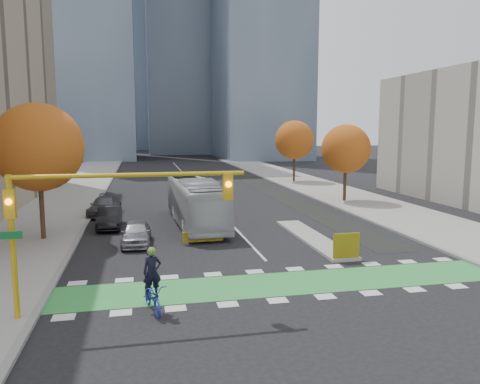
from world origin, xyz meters
name	(u,v)px	position (x,y,z in m)	size (l,w,h in m)	color
ground	(298,295)	(0.00, 0.00, 0.00)	(300.00, 300.00, 0.00)	black
sidewalk_west	(44,216)	(-13.50, 20.00, 0.07)	(7.00, 120.00, 0.15)	gray
sidewalk_east	(370,204)	(13.50, 20.00, 0.07)	(7.00, 120.00, 0.15)	gray
curb_west	(92,214)	(-10.00, 20.00, 0.07)	(0.30, 120.00, 0.16)	gray
curb_east	(332,206)	(10.00, 20.00, 0.07)	(0.30, 120.00, 0.16)	gray
bike_crossing	(287,283)	(0.00, 1.50, 0.01)	(20.00, 3.00, 0.01)	green
centre_line	(192,183)	(0.00, 40.00, 0.01)	(0.15, 70.00, 0.01)	silver
bike_lane_paint	(273,192)	(7.50, 30.00, 0.01)	(2.50, 50.00, 0.01)	black
median_island	(312,238)	(4.00, 9.00, 0.08)	(1.60, 10.00, 0.16)	gray
hazard_board	(346,246)	(4.00, 4.20, 0.80)	(1.40, 0.12, 1.30)	yellow
tower_ne	(260,20)	(20.00, 85.00, 30.00)	(18.00, 24.00, 60.00)	#47566B
tower_far	(144,22)	(-4.00, 140.00, 40.00)	(26.00, 26.00, 80.00)	#47566B
tree_west	(38,147)	(-12.00, 12.00, 5.62)	(5.20, 5.20, 8.22)	#332114
tree_east_near	(346,149)	(12.00, 22.00, 4.86)	(4.40, 4.40, 7.08)	#332114
tree_east_far	(294,140)	(12.50, 38.00, 5.24)	(4.80, 4.80, 7.65)	#332114
traffic_signal_west	(89,206)	(-7.93, -0.51, 4.03)	(8.53, 0.56, 5.20)	#BF9914
cyclist	(153,290)	(-5.84, -0.50, 0.82)	(1.20, 2.23, 2.45)	#22309D
bus	(196,202)	(-2.45, 14.80, 1.63)	(2.74, 11.69, 3.26)	#B6BBBF
parked_car_a	(136,233)	(-6.50, 9.93, 0.69)	(1.63, 4.06, 1.38)	#A3A2A8
parked_car_b	(110,218)	(-8.32, 14.93, 0.72)	(1.52, 4.37, 1.44)	black
parked_car_c	(105,206)	(-9.00, 19.93, 0.71)	(2.00, 4.92, 1.43)	#4B4B50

